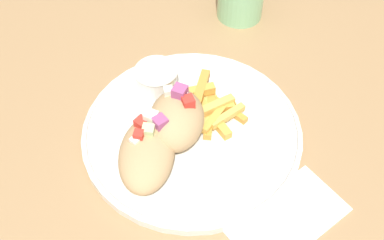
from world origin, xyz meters
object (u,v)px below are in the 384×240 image
object	(u,v)px
pita_sandwich_near	(147,153)
sauce_ramekin	(157,79)
plate	(192,131)
pita_sandwich_far	(175,120)
fries_pile	(209,108)

from	to	relation	value
pita_sandwich_near	sauce_ramekin	bearing A→B (deg)	0.34
plate	pita_sandwich_near	world-z (taller)	pita_sandwich_near
pita_sandwich_near	sauce_ramekin	xyz separation A→B (m)	(0.09, 0.09, 0.00)
pita_sandwich_far	sauce_ramekin	xyz separation A→B (m)	(0.04, 0.08, -0.01)
plate	fries_pile	world-z (taller)	fries_pile
fries_pile	sauce_ramekin	world-z (taller)	sauce_ramekin
plate	fries_pile	size ratio (longest dim) A/B	2.89
fries_pile	sauce_ramekin	xyz separation A→B (m)	(-0.02, 0.09, 0.01)
plate	fries_pile	xyz separation A→B (m)	(0.04, 0.01, 0.01)
plate	fries_pile	distance (m)	0.04
pita_sandwich_far	sauce_ramekin	distance (m)	0.09
pita_sandwich_near	sauce_ramekin	world-z (taller)	pita_sandwich_near
plate	sauce_ramekin	bearing A→B (deg)	82.04
plate	sauce_ramekin	distance (m)	0.10
sauce_ramekin	plate	bearing A→B (deg)	-97.96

